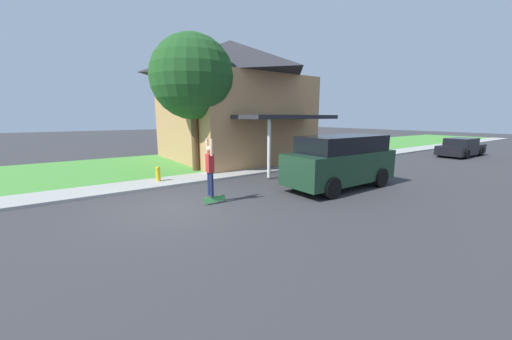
# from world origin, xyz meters

# --- Properties ---
(ground_plane) EXTENTS (120.00, 120.00, 0.00)m
(ground_plane) POSITION_xyz_m (0.00, 0.00, 0.00)
(ground_plane) COLOR #333335
(lawn) EXTENTS (10.00, 80.00, 0.08)m
(lawn) POSITION_xyz_m (-8.00, 6.00, 0.04)
(lawn) COLOR #478E38
(lawn) RESTS_ON ground_plane
(sidewalk) EXTENTS (1.80, 80.00, 0.10)m
(sidewalk) POSITION_xyz_m (-3.60, 6.00, 0.05)
(sidewalk) COLOR #9E9E99
(sidewalk) RESTS_ON ground_plane
(house) EXTENTS (11.58, 8.32, 7.67)m
(house) POSITION_xyz_m (-8.18, 7.00, 4.07)
(house) COLOR tan
(house) RESTS_ON lawn
(lawn_tree_near) EXTENTS (4.21, 4.21, 6.87)m
(lawn_tree_near) POSITION_xyz_m (-5.29, 3.07, 4.83)
(lawn_tree_near) COLOR brown
(lawn_tree_near) RESTS_ON lawn
(suv_parked) EXTENTS (2.04, 4.95, 2.14)m
(suv_parked) POSITION_xyz_m (1.37, 6.50, 1.12)
(suv_parked) COLOR #193823
(suv_parked) RESTS_ON ground_plane
(car_down_street) EXTENTS (1.89, 4.59, 1.35)m
(car_down_street) POSITION_xyz_m (0.36, 21.62, 0.64)
(car_down_street) COLOR black
(car_down_street) RESTS_ON ground_plane
(skateboarder) EXTENTS (0.41, 0.22, 1.92)m
(skateboarder) POSITION_xyz_m (0.27, 1.17, 1.26)
(skateboarder) COLOR #192347
(skateboarder) RESTS_ON ground_plane
(skateboard) EXTENTS (0.19, 0.79, 0.25)m
(skateboard) POSITION_xyz_m (0.38, 1.25, 0.15)
(skateboard) COLOR #337F3D
(skateboard) RESTS_ON ground_plane
(fire_hydrant) EXTENTS (0.20, 0.20, 0.65)m
(fire_hydrant) POSITION_xyz_m (-3.77, 0.62, 0.42)
(fire_hydrant) COLOR gold
(fire_hydrant) RESTS_ON sidewalk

